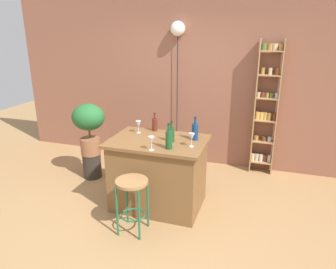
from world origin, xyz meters
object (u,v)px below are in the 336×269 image
at_px(bottle_wine_red, 169,139).
at_px(bottle_olive_oil, 155,124).
at_px(potted_plant, 89,123).
at_px(wine_glass_center, 151,140).
at_px(bottle_sauce_amber, 172,134).
at_px(plant_stool, 92,165).
at_px(pendant_globe_light, 178,30).
at_px(wine_glass_left, 192,137).
at_px(bar_stool, 132,193).
at_px(wine_glass_right, 138,124).
at_px(bottle_spirits_clear, 195,131).
at_px(spice_shelf, 266,109).

distance_m(bottle_wine_red, bottle_olive_oil, 0.70).
height_order(potted_plant, wine_glass_center, potted_plant).
distance_m(bottle_sauce_amber, bottle_wine_red, 0.24).
distance_m(plant_stool, pendant_globe_light, 2.51).
xyz_separation_m(wine_glass_left, pendant_globe_light, (-0.66, 1.64, 1.17)).
bearing_deg(bar_stool, bottle_wine_red, 52.84).
relative_size(wine_glass_left, wine_glass_right, 1.00).
height_order(plant_stool, wine_glass_left, wine_glass_left).
distance_m(potted_plant, pendant_globe_light, 2.01).
xyz_separation_m(plant_stool, wine_glass_left, (1.72, -0.56, 0.84)).
height_order(bottle_sauce_amber, bottle_wine_red, bottle_wine_red).
relative_size(bottle_spirits_clear, wine_glass_center, 1.80).
bearing_deg(spice_shelf, plant_stool, -157.75).
distance_m(bottle_spirits_clear, wine_glass_center, 0.64).
height_order(spice_shelf, wine_glass_right, spice_shelf).
bearing_deg(wine_glass_center, bottle_olive_oil, 107.17).
xyz_separation_m(spice_shelf, wine_glass_center, (-1.20, -1.84, -0.03)).
height_order(plant_stool, wine_glass_center, wine_glass_center).
xyz_separation_m(bar_stool, spice_shelf, (1.32, 2.13, 0.57)).
relative_size(spice_shelf, bottle_spirits_clear, 7.09).
distance_m(bottle_spirits_clear, bottle_olive_oil, 0.63).
bearing_deg(bottle_olive_oil, wine_glass_center, -72.83).
height_order(bottle_spirits_clear, wine_glass_center, bottle_spirits_clear).
xyz_separation_m(bottle_spirits_clear, wine_glass_left, (0.02, -0.25, 0.01)).
xyz_separation_m(bottle_spirits_clear, pendant_globe_light, (-0.64, 1.38, 1.18)).
bearing_deg(bar_stool, bottle_spirits_clear, 57.09).
bearing_deg(bottle_sauce_amber, plant_stool, 162.15).
distance_m(bottle_spirits_clear, wine_glass_right, 0.78).
xyz_separation_m(wine_glass_right, pendant_globe_light, (0.13, 1.35, 1.17)).
bearing_deg(wine_glass_center, bar_stool, -113.71).
distance_m(spice_shelf, potted_plant, 2.72).
distance_m(bar_stool, plant_stool, 1.65).
relative_size(spice_shelf, wine_glass_center, 12.78).
relative_size(bottle_wine_red, wine_glass_left, 1.87).
xyz_separation_m(spice_shelf, pendant_globe_light, (-1.45, 0.05, 1.15)).
bearing_deg(bottle_wine_red, spice_shelf, 59.49).
xyz_separation_m(plant_stool, wine_glass_right, (0.93, -0.27, 0.84)).
bearing_deg(bottle_wine_red, wine_glass_left, 31.81).
height_order(bottle_sauce_amber, wine_glass_right, bottle_sauce_amber).
distance_m(bar_stool, wine_glass_left, 0.94).
bearing_deg(pendant_globe_light, bar_stool, -86.74).
distance_m(bar_stool, wine_glass_center, 0.63).
bearing_deg(spice_shelf, wine_glass_left, -116.37).
height_order(spice_shelf, bottle_wine_red, spice_shelf).
distance_m(bottle_wine_red, wine_glass_right, 0.71).
height_order(plant_stool, bottle_spirits_clear, bottle_spirits_clear).
bearing_deg(wine_glass_left, wine_glass_right, 160.21).
xyz_separation_m(bar_stool, bottle_wine_red, (0.30, 0.40, 0.54)).
bearing_deg(bottle_spirits_clear, spice_shelf, 58.83).
bearing_deg(potted_plant, bottle_spirits_clear, -10.26).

